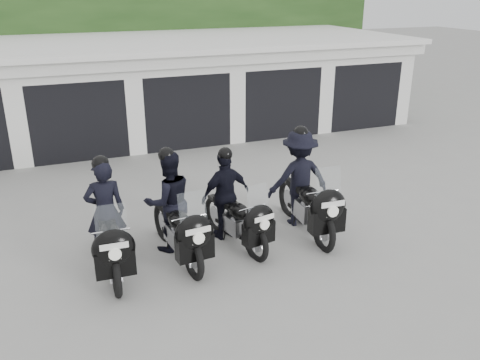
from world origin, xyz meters
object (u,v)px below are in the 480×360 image
object	(u,v)px
police_bike_a	(108,227)
police_bike_c	(231,202)
police_bike_d	(303,185)
police_bike_b	(173,210)

from	to	relation	value
police_bike_a	police_bike_c	size ratio (longest dim) A/B	1.09
police_bike_a	police_bike_d	world-z (taller)	police_bike_d
police_bike_a	police_bike_c	xyz separation A→B (m)	(2.31, 0.22, -0.01)
police_bike_c	police_bike_d	xyz separation A→B (m)	(1.54, 0.03, 0.11)
police_bike_a	police_bike_d	xyz separation A→B (m)	(3.85, 0.25, 0.10)
police_bike_c	police_bike_b	bearing A→B (deg)	172.42
police_bike_c	police_bike_d	size ratio (longest dim) A/B	0.87
police_bike_a	police_bike_b	world-z (taller)	police_bike_b
police_bike_b	police_bike_d	distance (m)	2.68
police_bike_c	police_bike_d	distance (m)	1.55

